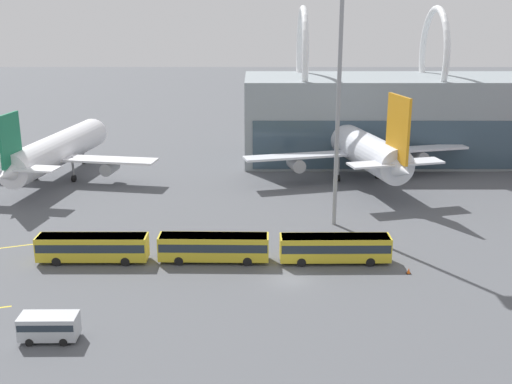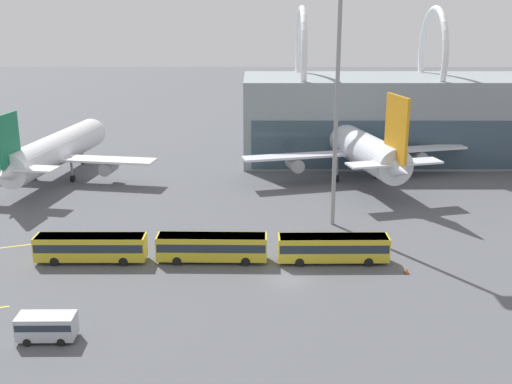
# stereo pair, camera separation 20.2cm
# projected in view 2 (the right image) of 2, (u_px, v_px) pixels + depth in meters

# --- Properties ---
(ground_plane) EXTENTS (440.00, 440.00, 0.00)m
(ground_plane) POSITION_uv_depth(u_px,v_px,m) (288.00, 279.00, 67.37)
(ground_plane) COLOR #515459
(airliner_at_gate_near) EXTENTS (34.35, 34.31, 13.01)m
(airliner_at_gate_near) POSITION_uv_depth(u_px,v_px,m) (53.00, 151.00, 103.51)
(airliner_at_gate_near) COLOR white
(airliner_at_gate_near) RESTS_ON ground_plane
(airliner_at_gate_far) EXTENTS (37.42, 37.24, 15.60)m
(airliner_at_gate_far) POSITION_uv_depth(u_px,v_px,m) (355.00, 145.00, 103.77)
(airliner_at_gate_far) COLOR silver
(airliner_at_gate_far) RESTS_ON ground_plane
(shuttle_bus_0) EXTENTS (12.26, 2.68, 3.09)m
(shuttle_bus_0) POSITION_uv_depth(u_px,v_px,m) (90.00, 246.00, 71.40)
(shuttle_bus_0) COLOR gold
(shuttle_bus_0) RESTS_ON ground_plane
(shuttle_bus_1) EXTENTS (12.30, 2.83, 3.09)m
(shuttle_bus_1) POSITION_uv_depth(u_px,v_px,m) (211.00, 246.00, 71.49)
(shuttle_bus_1) COLOR gold
(shuttle_bus_1) RESTS_ON ground_plane
(shuttle_bus_2) EXTENTS (12.28, 2.76, 3.09)m
(shuttle_bus_2) POSITION_uv_depth(u_px,v_px,m) (333.00, 247.00, 71.25)
(shuttle_bus_2) COLOR gold
(shuttle_bus_2) RESTS_ON ground_plane
(service_van_foreground) EXTENTS (4.97, 2.33, 2.35)m
(service_van_foreground) POSITION_uv_depth(u_px,v_px,m) (46.00, 326.00, 55.01)
(service_van_foreground) COLOR #B2B7BC
(service_van_foreground) RESTS_ON ground_plane
(floodlight_mast) EXTENTS (2.62, 2.62, 31.84)m
(floodlight_mast) POSITION_uv_depth(u_px,v_px,m) (338.00, 61.00, 77.88)
(floodlight_mast) COLOR gray
(floodlight_mast) RESTS_ON ground_plane
(lane_stripe_2) EXTENTS (10.86, 4.30, 0.01)m
(lane_stripe_2) POSITION_uv_depth(u_px,v_px,m) (37.00, 244.00, 77.25)
(lane_stripe_2) COLOR yellow
(lane_stripe_2) RESTS_ON ground_plane
(traffic_cone_0) EXTENTS (0.52, 0.52, 0.65)m
(traffic_cone_0) POSITION_uv_depth(u_px,v_px,m) (406.00, 271.00, 68.73)
(traffic_cone_0) COLOR black
(traffic_cone_0) RESTS_ON ground_plane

